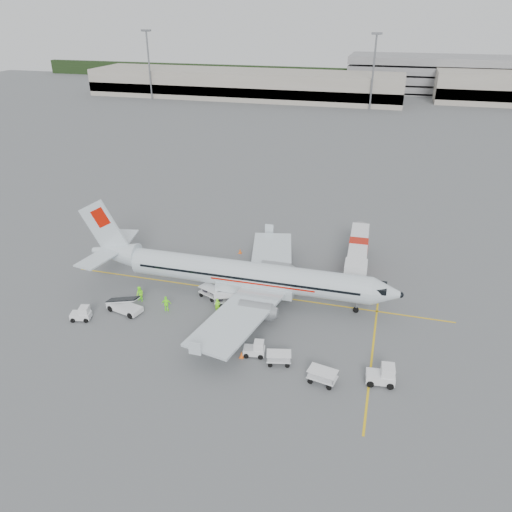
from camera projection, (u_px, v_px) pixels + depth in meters
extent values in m
plane|color=#56595B|center=(251.00, 293.00, 56.71)|extent=(360.00, 360.00, 0.00)
cube|color=yellow|center=(251.00, 293.00, 56.70)|extent=(44.00, 0.20, 0.01)
cube|color=yellow|center=(372.00, 357.00, 46.47)|extent=(0.20, 20.00, 0.01)
cone|color=orange|center=(371.00, 300.00, 54.88)|extent=(0.33, 0.33, 0.53)
cone|color=orange|center=(240.00, 251.00, 65.76)|extent=(0.42, 0.42, 0.68)
cone|color=orange|center=(242.00, 355.00, 46.23)|extent=(0.41, 0.41, 0.67)
imported|color=#84FD19|center=(218.00, 306.00, 52.88)|extent=(0.71, 0.62, 1.63)
imported|color=#84FD19|center=(140.00, 294.00, 54.81)|extent=(1.09, 1.00, 1.81)
imported|color=#84FD19|center=(230.00, 312.00, 51.88)|extent=(0.73, 1.10, 1.59)
imported|color=#84FD19|center=(166.00, 304.00, 53.07)|extent=(1.11, 0.71, 1.76)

